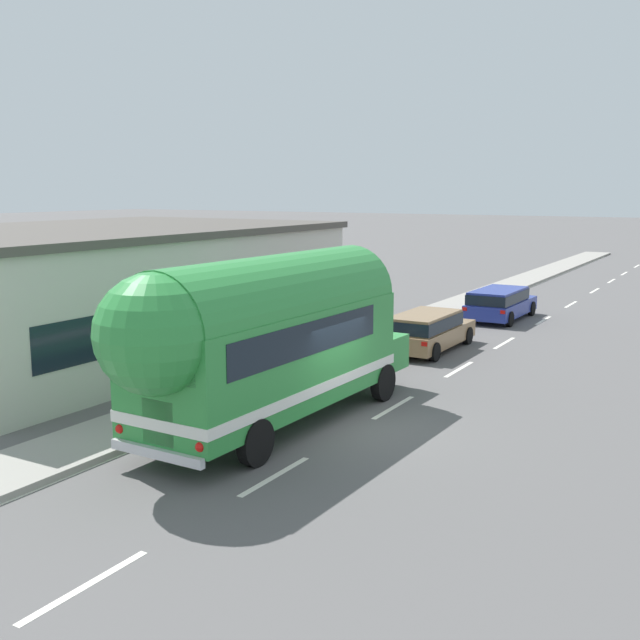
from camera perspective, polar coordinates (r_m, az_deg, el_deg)
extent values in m
plane|color=#565454|center=(18.38, 2.85, -8.08)|extent=(300.00, 300.00, 0.00)
cube|color=silver|center=(12.07, -17.11, -18.47)|extent=(0.14, 2.40, 0.01)
cube|color=silver|center=(15.47, -3.38, -11.58)|extent=(0.14, 2.40, 0.01)
cube|color=silver|center=(20.12, 5.53, -6.51)|extent=(0.14, 2.40, 0.01)
cube|color=silver|center=(24.55, 10.37, -3.64)|extent=(0.14, 2.40, 0.01)
cube|color=silver|center=(29.04, 13.62, -1.69)|extent=(0.14, 2.40, 0.01)
cube|color=silver|center=(34.47, 16.36, -0.03)|extent=(0.14, 2.40, 0.01)
cube|color=silver|center=(39.68, 18.26, 1.12)|extent=(0.14, 2.40, 0.01)
cube|color=silver|center=(45.51, 19.85, 2.08)|extent=(0.14, 2.40, 0.01)
cube|color=silver|center=(50.75, 20.97, 2.75)|extent=(0.14, 2.40, 0.01)
cube|color=silver|center=(55.59, 21.81, 3.25)|extent=(0.14, 2.40, 0.01)
cube|color=silver|center=(61.29, 22.62, 3.74)|extent=(0.14, 2.40, 0.01)
cube|color=silver|center=(30.40, 7.33, -0.98)|extent=(0.12, 80.00, 0.01)
cube|color=gray|center=(29.03, 3.87, -1.29)|extent=(2.12, 90.00, 0.15)
cube|color=beige|center=(28.08, -16.32, 2.04)|extent=(10.74, 16.52, 4.10)
cube|color=#4C4742|center=(27.88, -16.53, 6.47)|extent=(11.04, 16.82, 0.24)
cube|color=black|center=(24.53, -7.63, 0.70)|extent=(0.08, 14.52, 1.20)
cube|color=#2D8C3D|center=(18.00, -3.58, -2.70)|extent=(2.68, 7.84, 2.30)
cylinder|color=#2D8C3D|center=(17.79, -3.62, 0.92)|extent=(2.63, 7.74, 2.45)
sphere|color=#2D8C3D|center=(14.86, -12.17, -1.04)|extent=(2.40, 2.40, 2.40)
cube|color=#2D8C3D|center=(21.93, 3.28, -2.24)|extent=(2.29, 1.35, 0.95)
cube|color=silver|center=(18.15, -3.55, -4.70)|extent=(2.72, 7.88, 0.24)
cube|color=black|center=(17.64, -4.16, -0.97)|extent=(2.67, 6.04, 0.76)
cube|color=black|center=(14.95, -12.13, -2.92)|extent=(2.00, 0.13, 0.84)
cube|color=silver|center=(15.27, -11.98, -7.51)|extent=(0.80, 0.08, 0.90)
cube|color=silver|center=(15.39, -12.14, -9.73)|extent=(2.34, 0.19, 0.20)
sphere|color=red|center=(16.06, -14.72, -7.87)|extent=(0.20, 0.20, 0.20)
sphere|color=red|center=(14.68, -8.95, -9.36)|extent=(0.20, 0.20, 0.20)
cube|color=black|center=(21.17, 2.55, 0.98)|extent=(2.14, 0.15, 0.96)
cube|color=silver|center=(22.55, 4.11, -2.23)|extent=(0.90, 0.12, 0.56)
cylinder|color=black|center=(21.75, -0.77, -3.88)|extent=(0.28, 1.01, 1.00)
cylinder|color=black|center=(20.63, 4.75, -4.67)|extent=(0.28, 1.01, 1.00)
cylinder|color=black|center=(17.32, -11.15, -7.65)|extent=(0.28, 1.01, 1.00)
cylinder|color=black|center=(15.89, -4.84, -9.10)|extent=(0.28, 1.01, 1.00)
cube|color=olive|center=(27.25, 8.16, -1.14)|extent=(1.82, 4.69, 0.60)
cube|color=olive|center=(26.71, 7.81, -0.10)|extent=(1.62, 3.24, 0.55)
cube|color=black|center=(26.72, 7.81, -0.16)|extent=(1.68, 3.28, 0.43)
cube|color=red|center=(25.41, 4.55, -1.46)|extent=(0.20, 0.04, 0.14)
cube|color=red|center=(24.79, 7.81, -1.80)|extent=(0.20, 0.04, 0.14)
cylinder|color=black|center=(29.10, 7.79, -0.84)|extent=(0.20, 0.64, 0.64)
cylinder|color=black|center=(28.51, 11.00, -1.15)|extent=(0.20, 0.64, 0.64)
cylinder|color=black|center=(26.14, 5.05, -1.99)|extent=(0.20, 0.64, 0.64)
cylinder|color=black|center=(25.48, 8.57, -2.37)|extent=(0.20, 0.64, 0.64)
cube|color=navy|center=(34.29, 13.39, 0.93)|extent=(1.92, 4.73, 0.60)
cube|color=navy|center=(33.76, 13.19, 1.79)|extent=(1.70, 3.47, 0.55)
cube|color=black|center=(33.77, 13.19, 1.74)|extent=(1.77, 3.52, 0.43)
cube|color=red|center=(32.31, 10.76, 0.81)|extent=(0.20, 0.04, 0.14)
cube|color=red|center=(31.80, 13.52, 0.57)|extent=(0.20, 0.04, 0.14)
cylinder|color=black|center=(36.15, 12.83, 1.07)|extent=(0.21, 0.64, 0.64)
cylinder|color=black|center=(35.65, 15.56, 0.84)|extent=(0.21, 0.64, 0.64)
cylinder|color=black|center=(33.05, 11.04, 0.34)|extent=(0.21, 0.64, 0.64)
cylinder|color=black|center=(32.51, 14.00, 0.07)|extent=(0.21, 0.64, 0.64)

